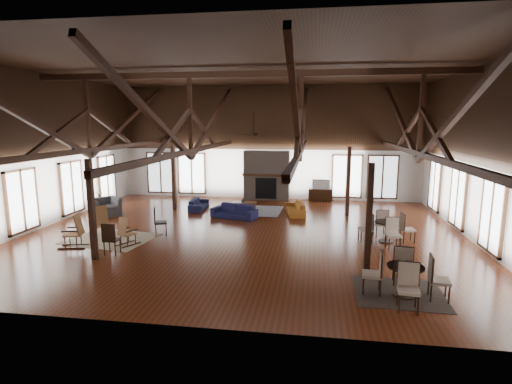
# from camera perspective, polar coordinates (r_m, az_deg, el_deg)

# --- Properties ---
(floor) EXTENTS (16.00, 16.00, 0.00)m
(floor) POSITION_cam_1_polar(r_m,az_deg,el_deg) (15.02, -1.59, -5.88)
(floor) COLOR #5D2313
(floor) RESTS_ON ground
(ceiling) EXTENTS (16.00, 14.00, 0.02)m
(ceiling) POSITION_cam_1_polar(r_m,az_deg,el_deg) (14.57, -1.71, 17.45)
(ceiling) COLOR black
(ceiling) RESTS_ON wall_back
(wall_back) EXTENTS (16.00, 0.02, 6.00)m
(wall_back) POSITION_cam_1_polar(r_m,az_deg,el_deg) (21.41, 1.65, 7.03)
(wall_back) COLOR silver
(wall_back) RESTS_ON floor
(wall_front) EXTENTS (16.00, 0.02, 6.00)m
(wall_front) POSITION_cam_1_polar(r_m,az_deg,el_deg) (7.74, -10.76, 1.58)
(wall_front) COLOR silver
(wall_front) RESTS_ON floor
(wall_left) EXTENTS (0.02, 14.00, 6.00)m
(wall_left) POSITION_cam_1_polar(r_m,az_deg,el_deg) (17.74, -28.14, 5.24)
(wall_left) COLOR silver
(wall_left) RESTS_ON floor
(wall_right) EXTENTS (0.02, 14.00, 6.00)m
(wall_right) POSITION_cam_1_polar(r_m,az_deg,el_deg) (15.28, 29.49, 4.55)
(wall_right) COLOR silver
(wall_right) RESTS_ON floor
(roof_truss) EXTENTS (15.60, 14.07, 3.14)m
(roof_truss) POSITION_cam_1_polar(r_m,az_deg,el_deg) (14.45, -1.67, 9.68)
(roof_truss) COLOR black
(roof_truss) RESTS_ON wall_back
(post_grid) EXTENTS (8.16, 7.16, 3.05)m
(post_grid) POSITION_cam_1_polar(r_m,az_deg,el_deg) (14.68, -1.62, -0.14)
(post_grid) COLOR black
(post_grid) RESTS_ON floor
(fireplace) EXTENTS (2.50, 0.69, 2.60)m
(fireplace) POSITION_cam_1_polar(r_m,az_deg,el_deg) (21.24, 1.53, 2.37)
(fireplace) COLOR #77665B
(fireplace) RESTS_ON floor
(ceiling_fan) EXTENTS (1.60, 1.60, 0.75)m
(ceiling_fan) POSITION_cam_1_polar(r_m,az_deg,el_deg) (13.39, -0.29, 8.39)
(ceiling_fan) COLOR black
(ceiling_fan) RESTS_ON roof_truss
(sofa_navy_front) EXTENTS (2.12, 1.34, 0.58)m
(sofa_navy_front) POSITION_cam_1_polar(r_m,az_deg,el_deg) (17.30, -3.15, -2.77)
(sofa_navy_front) COLOR #141438
(sofa_navy_front) RESTS_ON floor
(sofa_navy_left) EXTENTS (1.72, 0.75, 0.49)m
(sofa_navy_left) POSITION_cam_1_polar(r_m,az_deg,el_deg) (19.19, -8.19, -1.72)
(sofa_navy_left) COLOR #141638
(sofa_navy_left) RESTS_ON floor
(sofa_orange) EXTENTS (1.90, 1.03, 0.53)m
(sofa_orange) POSITION_cam_1_polar(r_m,az_deg,el_deg) (18.07, 5.62, -2.33)
(sofa_orange) COLOR #9D5A1E
(sofa_orange) RESTS_ON floor
(coffee_table) EXTENTS (1.13, 0.59, 0.43)m
(coffee_table) POSITION_cam_1_polar(r_m,az_deg,el_deg) (18.56, -1.69, -1.62)
(coffee_table) COLOR brown
(coffee_table) RESTS_ON floor
(vase) EXTENTS (0.25, 0.25, 0.20)m
(vase) POSITION_cam_1_polar(r_m,az_deg,el_deg) (18.52, -1.86, -1.15)
(vase) COLOR #B2B2B2
(vase) RESTS_ON coffee_table
(armchair) EXTENTS (1.59, 1.60, 0.78)m
(armchair) POSITION_cam_1_polar(r_m,az_deg,el_deg) (18.87, -20.78, -2.02)
(armchair) COLOR #333336
(armchair) RESTS_ON floor
(side_table_lamp) EXTENTS (0.41, 0.41, 1.05)m
(side_table_lamp) POSITION_cam_1_polar(r_m,az_deg,el_deg) (20.10, -21.44, -1.34)
(side_table_lamp) COLOR black
(side_table_lamp) RESTS_ON floor
(rocking_chair_a) EXTENTS (0.90, 0.97, 1.12)m
(rocking_chair_a) POSITION_cam_1_polar(r_m,az_deg,el_deg) (15.64, -21.36, -3.94)
(rocking_chair_a) COLOR brown
(rocking_chair_a) RESTS_ON floor
(rocking_chair_b) EXTENTS (0.69, 0.85, 0.97)m
(rocking_chair_b) POSITION_cam_1_polar(r_m,az_deg,el_deg) (14.12, -18.16, -5.50)
(rocking_chair_b) COLOR brown
(rocking_chair_b) RESTS_ON floor
(rocking_chair_c) EXTENTS (0.95, 0.64, 1.13)m
(rocking_chair_c) POSITION_cam_1_polar(r_m,az_deg,el_deg) (14.51, -24.35, -5.19)
(rocking_chair_c) COLOR brown
(rocking_chair_c) RESTS_ON floor
(side_chair_a) EXTENTS (0.58, 0.58, 1.06)m
(side_chair_a) POSITION_cam_1_polar(r_m,az_deg,el_deg) (15.00, -13.87, -3.76)
(side_chair_a) COLOR black
(side_chair_a) RESTS_ON floor
(side_chair_b) EXTENTS (0.46, 0.46, 1.04)m
(side_chair_b) POSITION_cam_1_polar(r_m,az_deg,el_deg) (13.23, -20.11, -5.99)
(side_chair_b) COLOR black
(side_chair_b) RESTS_ON floor
(cafe_table_near) EXTENTS (2.03, 2.03, 1.05)m
(cafe_table_near) POSITION_cam_1_polar(r_m,az_deg,el_deg) (10.29, 20.53, -11.07)
(cafe_table_near) COLOR black
(cafe_table_near) RESTS_ON floor
(cafe_table_far) EXTENTS (1.96, 1.96, 1.01)m
(cafe_table_far) POSITION_cam_1_polar(r_m,az_deg,el_deg) (14.53, 18.16, -4.88)
(cafe_table_far) COLOR black
(cafe_table_far) RESTS_ON floor
(cup_near) EXTENTS (0.17, 0.17, 0.11)m
(cup_near) POSITION_cam_1_polar(r_m,az_deg,el_deg) (10.26, 20.29, -9.43)
(cup_near) COLOR #B2B2B2
(cup_near) RESTS_ON cafe_table_near
(cup_far) EXTENTS (0.13, 0.13, 0.09)m
(cup_far) POSITION_cam_1_polar(r_m,az_deg,el_deg) (14.54, 18.21, -3.78)
(cup_far) COLOR #B2B2B2
(cup_far) RESTS_ON cafe_table_far
(tv_console) EXTENTS (1.23, 0.46, 0.62)m
(tv_console) POSITION_cam_1_polar(r_m,az_deg,el_deg) (21.32, 9.18, -0.40)
(tv_console) COLOR black
(tv_console) RESTS_ON floor
(television) EXTENTS (0.92, 0.20, 0.52)m
(television) POSITION_cam_1_polar(r_m,az_deg,el_deg) (21.23, 9.29, 1.12)
(television) COLOR #B2B2B2
(television) RESTS_ON tv_console
(rug_tan) EXTENTS (3.16, 2.67, 0.01)m
(rug_tan) POSITION_cam_1_polar(r_m,az_deg,el_deg) (15.18, -19.94, -6.30)
(rug_tan) COLOR tan
(rug_tan) RESTS_ON floor
(rug_navy) EXTENTS (3.13, 2.40, 0.01)m
(rug_navy) POSITION_cam_1_polar(r_m,az_deg,el_deg) (18.78, -1.06, -2.62)
(rug_navy) COLOR #192348
(rug_navy) RESTS_ON floor
(rug_dark) EXTENTS (2.15, 1.96, 0.01)m
(rug_dark) POSITION_cam_1_polar(r_m,az_deg,el_deg) (10.60, 19.76, -13.40)
(rug_dark) COLOR black
(rug_dark) RESTS_ON floor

